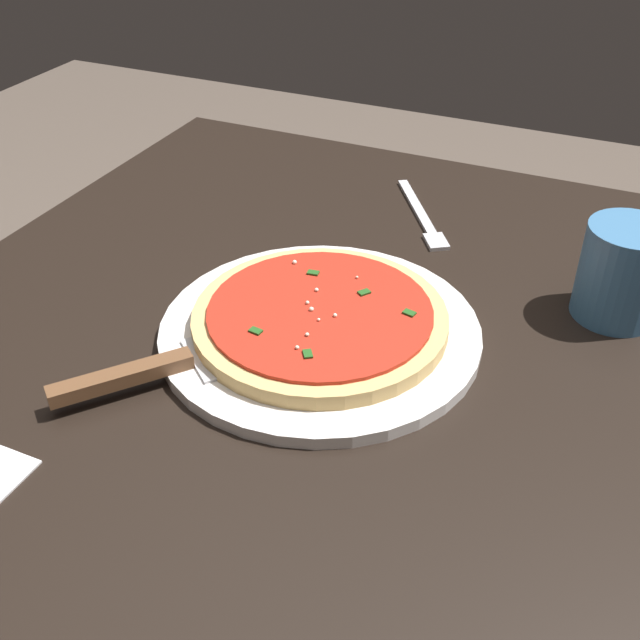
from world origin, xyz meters
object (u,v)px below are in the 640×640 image
serving_plate (320,331)px  pizza (320,318)px  pizza_server (166,366)px  fork (422,217)px  cup_tall_drink (623,272)px

serving_plate → pizza: pizza is taller
pizza_server → pizza: bearing=-129.6°
pizza → fork: (-0.02, -0.28, -0.02)m
serving_plate → fork: 0.28m
serving_plate → fork: serving_plate is taller
pizza_server → serving_plate: bearing=-129.6°
cup_tall_drink → fork: cup_tall_drink is taller
pizza → fork: size_ratio=1.52×
cup_tall_drink → fork: 0.28m
serving_plate → fork: bearing=-93.5°
pizza → pizza_server: bearing=50.4°
serving_plate → cup_tall_drink: cup_tall_drink is taller
pizza_server → cup_tall_drink: cup_tall_drink is taller
fork → cup_tall_drink: bearing=154.0°
cup_tall_drink → fork: (0.24, -0.12, -0.05)m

